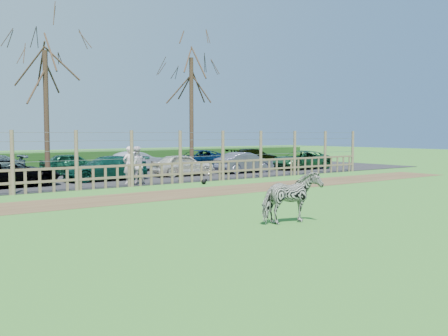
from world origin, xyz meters
TOP-DOWN VIEW (x-y plane):
  - ground at (0.00, 0.00)m, footprint 120.00×120.00m
  - dirt_strip at (0.00, 4.50)m, footprint 34.00×2.80m
  - asphalt at (0.00, 14.50)m, footprint 44.00×13.00m
  - hedge at (0.00, 21.50)m, footprint 46.00×2.00m
  - fence at (0.00, 8.00)m, footprint 30.16×0.16m
  - tree_mid at (-2.00, 13.50)m, footprint 4.80×4.80m
  - tree_right at (7.00, 14.00)m, footprint 4.80×4.80m
  - zebra at (-0.66, -2.72)m, footprint 1.69×0.90m
  - visitor_a at (0.27, 8.88)m, footprint 0.72×0.56m
  - visitor_b at (0.51, 8.60)m, footprint 0.85×0.67m
  - crow at (3.17, 7.00)m, footprint 0.31×0.23m
  - car_2 at (-4.52, 10.74)m, footprint 4.49×2.40m
  - car_3 at (0.09, 11.10)m, footprint 4.18×1.79m
  - car_4 at (4.57, 11.10)m, footprint 3.62×1.69m
  - car_5 at (8.65, 10.81)m, footprint 3.67×1.35m
  - car_6 at (13.43, 10.93)m, footprint 4.36×2.10m
  - car_10 at (0.05, 15.68)m, footprint 3.54×1.47m
  - car_11 at (4.14, 15.82)m, footprint 3.67×1.37m
  - car_12 at (8.65, 15.95)m, footprint 4.34×2.03m
  - car_13 at (13.65, 15.91)m, footprint 4.20×1.84m

SIDE VIEW (x-z plane):
  - ground at x=0.00m, z-range 0.00..0.00m
  - dirt_strip at x=0.00m, z-range 0.00..0.01m
  - asphalt at x=0.00m, z-range 0.00..0.04m
  - crow at x=3.17m, z-range 0.00..0.25m
  - hedge at x=0.00m, z-range 0.00..1.10m
  - car_2 at x=-4.52m, z-range 0.04..1.24m
  - car_3 at x=0.09m, z-range 0.04..1.24m
  - car_4 at x=4.57m, z-range 0.04..1.24m
  - car_5 at x=8.65m, z-range 0.04..1.24m
  - car_6 at x=13.43m, z-range 0.04..1.24m
  - car_10 at x=0.05m, z-range 0.04..1.24m
  - car_11 at x=4.14m, z-range 0.04..1.24m
  - car_12 at x=8.65m, z-range 0.04..1.24m
  - car_13 at x=13.65m, z-range 0.04..1.24m
  - zebra at x=-0.66m, z-range 0.00..1.37m
  - fence at x=0.00m, z-range -0.45..2.05m
  - visitor_a at x=0.27m, z-range 0.04..1.76m
  - visitor_b at x=0.51m, z-range 0.04..1.76m
  - tree_mid at x=-2.00m, z-range 1.45..8.28m
  - tree_right at x=7.00m, z-range 1.57..8.92m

